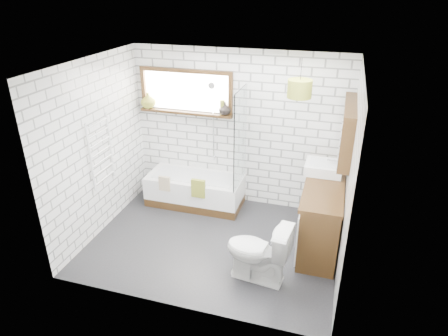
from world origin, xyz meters
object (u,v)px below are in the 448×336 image
(vanity, at_px, (322,212))
(pendant, at_px, (300,89))
(basin, at_px, (323,168))
(toilet, at_px, (258,251))
(bathtub, at_px, (195,190))

(vanity, xyz_separation_m, pendant, (-0.48, 0.30, 1.63))
(basin, bearing_deg, vanity, -79.21)
(basin, xyz_separation_m, toilet, (-0.63, -1.35, -0.60))
(toilet, bearing_deg, vanity, 153.01)
(vanity, bearing_deg, toilet, -123.57)
(vanity, relative_size, toilet, 2.02)
(bathtub, height_order, basin, basin)
(vanity, height_order, toilet, vanity)
(basin, xyz_separation_m, pendant, (-0.42, -0.01, 1.10))
(basin, relative_size, toilet, 0.62)
(basin, height_order, toilet, basin)
(basin, distance_m, toilet, 1.61)
(bathtub, relative_size, basin, 3.10)
(bathtub, relative_size, toilet, 1.92)
(basin, bearing_deg, toilet, -114.91)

